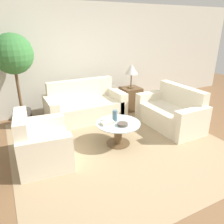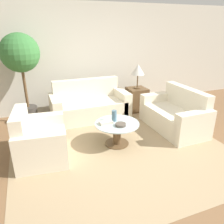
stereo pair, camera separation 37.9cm
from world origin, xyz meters
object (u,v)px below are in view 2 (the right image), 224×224
sofa_main (89,106)px  potted_plant (21,59)px  table_lamp (138,70)px  coffee_table (117,131)px  loveseat (176,116)px  bowl (121,125)px  armchair (38,142)px  book_stack (106,122)px  vase (114,116)px

sofa_main → potted_plant: bearing=171.7°
sofa_main → table_lamp: bearing=0.4°
coffee_table → table_lamp: table_lamp is taller
loveseat → coffee_table: (-1.43, -0.18, -0.01)m
potted_plant → table_lamp: bearing=-4.1°
coffee_table → table_lamp: (1.15, 1.44, 0.77)m
bowl → armchair: bearing=171.9°
sofa_main → potted_plant: (-1.36, 0.20, 1.13)m
table_lamp → book_stack: bearing=-133.9°
sofa_main → bowl: size_ratio=9.57×
potted_plant → vase: potted_plant is taller
table_lamp → vase: table_lamp is taller
armchair → book_stack: 1.19m
sofa_main → vase: sofa_main is taller
sofa_main → table_lamp: (1.26, 0.01, 0.76)m
potted_plant → sofa_main: bearing=-8.3°
armchair → loveseat: loveseat is taller
bowl → vase: bearing=96.0°
loveseat → book_stack: size_ratio=6.22×
loveseat → vase: bearing=-87.9°
armchair → loveseat: bearing=-81.1°
loveseat → coffee_table: bearing=-83.5°
loveseat → table_lamp: (-0.28, 1.26, 0.76)m
armchair → coffee_table: armchair is taller
potted_plant → vase: (1.46, -1.52, -0.89)m
armchair → sofa_main: bearing=-36.0°
coffee_table → potted_plant: 2.48m
potted_plant → book_stack: 2.25m
coffee_table → bowl: bearing=-84.4°
armchair → book_stack: bearing=-84.3°
sofa_main → vase: size_ratio=8.67×
table_lamp → bowl: table_lamp is taller
armchair → coffee_table: 1.38m
potted_plant → bowl: potted_plant is taller
armchair → vase: (1.36, 0.05, 0.24)m
vase → bowl: (0.03, -0.24, -0.08)m
sofa_main → potted_plant: size_ratio=0.92×
coffee_table → potted_plant: bearing=132.1°
armchair → bowl: (1.39, -0.20, 0.16)m
bowl → coffee_table: bearing=95.6°
vase → bowl: vase is taller
loveseat → book_stack: (-1.62, -0.14, 0.17)m
armchair → bowl: bearing=-91.5°
coffee_table → vase: 0.28m
sofa_main → armchair: 1.86m
coffee_table → table_lamp: 2.00m
loveseat → vase: loveseat is taller
sofa_main → table_lamp: size_ratio=2.97×
sofa_main → table_lamp: 1.47m
table_lamp → book_stack: size_ratio=2.52×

